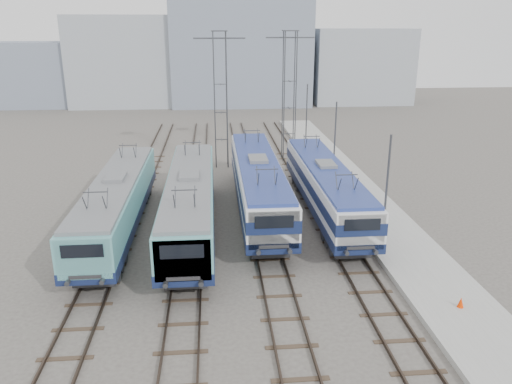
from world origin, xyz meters
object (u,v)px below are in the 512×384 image
at_px(locomotive_center_right, 258,181).
at_px(catenary_tower_west, 221,94).
at_px(mast_rear, 306,120).
at_px(mast_front, 386,197).
at_px(mast_mid, 334,147).
at_px(locomotive_center_left, 190,200).
at_px(locomotive_far_right, 326,185).
at_px(catenary_tower_east, 289,90).
at_px(locomotive_far_left, 117,201).
at_px(safety_cone, 461,302).

xyz_separation_m(locomotive_center_right, catenary_tower_west, (-2.25, 12.62, 4.29)).
relative_size(catenary_tower_west, mast_rear, 1.71).
relative_size(mast_front, mast_mid, 1.00).
bearing_deg(locomotive_center_left, mast_rear, 61.37).
relative_size(locomotive_center_right, locomotive_far_right, 1.06).
height_order(locomotive_center_left, locomotive_far_right, locomotive_center_left).
relative_size(locomotive_center_left, catenary_tower_east, 1.50).
height_order(catenary_tower_west, catenary_tower_east, same).
relative_size(locomotive_far_left, mast_front, 2.48).
bearing_deg(safety_cone, locomotive_center_left, 140.62).
bearing_deg(locomotive_far_right, mast_front, -74.08).
distance_m(locomotive_far_left, locomotive_far_right, 13.65).
distance_m(locomotive_center_right, mast_mid, 7.94).
distance_m(locomotive_far_left, mast_rear, 24.89).
distance_m(catenary_tower_west, safety_cone, 28.72).
relative_size(locomotive_far_left, mast_rear, 2.48).
height_order(locomotive_far_left, locomotive_far_right, locomotive_far_left).
distance_m(locomotive_center_left, mast_rear, 22.68).
bearing_deg(mast_front, catenary_tower_east, 95.45).
bearing_deg(locomotive_far_left, mast_rear, 51.85).
bearing_deg(locomotive_far_right, locomotive_far_left, -171.44).
xyz_separation_m(locomotive_far_right, catenary_tower_east, (-0.25, 15.51, 4.43)).
bearing_deg(locomotive_far_left, safety_cone, -31.91).
relative_size(catenary_tower_east, mast_front, 1.71).
xyz_separation_m(locomotive_far_left, mast_mid, (15.35, 7.54, 1.33)).
relative_size(catenary_tower_west, mast_mid, 1.71).
bearing_deg(locomotive_center_left, catenary_tower_west, 81.93).
xyz_separation_m(mast_front, mast_mid, (0.00, 12.00, 0.00)).
height_order(catenary_tower_east, mast_mid, catenary_tower_east).
xyz_separation_m(locomotive_center_left, locomotive_far_right, (9.00, 2.36, -0.03)).
height_order(locomotive_far_right, catenary_tower_east, catenary_tower_east).
relative_size(locomotive_far_left, locomotive_center_left, 0.97).
bearing_deg(safety_cone, mast_front, 105.00).
relative_size(locomotive_center_right, mast_front, 2.63).
xyz_separation_m(locomotive_far_right, catenary_tower_west, (-6.75, 13.51, 4.43)).
xyz_separation_m(locomotive_center_left, mast_mid, (10.85, 7.87, 1.26)).
relative_size(mast_rear, safety_cone, 14.44).
bearing_deg(mast_rear, locomotive_far_right, -96.03).
distance_m(mast_front, mast_rear, 24.00).
bearing_deg(catenary_tower_west, locomotive_center_right, -79.89).
bearing_deg(catenary_tower_east, locomotive_far_left, -127.06).
height_order(locomotive_center_left, mast_front, mast_front).
distance_m(locomotive_far_left, catenary_tower_west, 17.53).
bearing_deg(catenary_tower_west, locomotive_center_left, -98.07).
xyz_separation_m(catenary_tower_west, mast_front, (8.60, -20.00, -3.14)).
height_order(locomotive_center_left, catenary_tower_west, catenary_tower_west).
xyz_separation_m(catenary_tower_west, safety_cone, (10.24, -26.13, -6.10)).
relative_size(locomotive_center_right, mast_rear, 2.63).
height_order(locomotive_center_right, mast_rear, mast_rear).
bearing_deg(locomotive_far_left, catenary_tower_east, 52.94).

